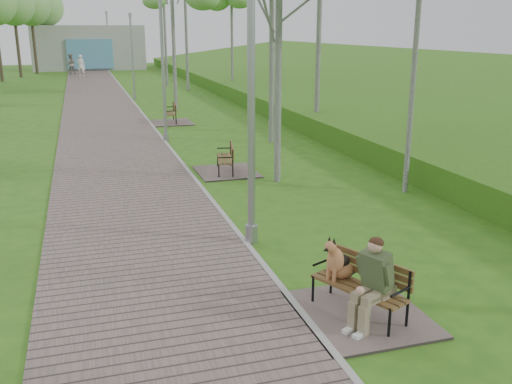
{
  "coord_description": "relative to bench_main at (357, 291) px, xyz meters",
  "views": [
    {
      "loc": [
        -2.64,
        -6.37,
        3.76
      ],
      "look_at": [
        0.15,
        2.74,
        1.01
      ],
      "focal_mm": 40.0,
      "sensor_mm": 36.0,
      "label": 1
    }
  ],
  "objects": [
    {
      "name": "embankment",
      "position": [
        11.33,
        20.15,
        -0.4
      ],
      "size": [
        14.0,
        70.0,
        1.6
      ],
      "primitive_type": "cube",
      "color": "#4E8621",
      "rests_on": "ground"
    },
    {
      "name": "lamp_post_near",
      "position": [
        -0.54,
        3.1,
        2.34
      ],
      "size": [
        0.23,
        0.23,
        5.87
      ],
      "color": "#92959A",
      "rests_on": "ground"
    },
    {
      "name": "pedestrian_far",
      "position": [
        -3.87,
        44.49,
        0.46
      ],
      "size": [
        0.91,
        0.75,
        1.72
      ],
      "primitive_type": "imported",
      "rotation": [
        0.0,
        0.0,
        3.26
      ],
      "color": "gray",
      "rests_on": "ground"
    },
    {
      "name": "ground",
      "position": [
        -0.67,
        0.15,
        -0.4
      ],
      "size": [
        120.0,
        120.0,
        0.0
      ],
      "primitive_type": "plane",
      "color": "#2E621A",
      "rests_on": "ground"
    },
    {
      "name": "lamp_post_third",
      "position": [
        -0.47,
        25.68,
        1.72
      ],
      "size": [
        0.18,
        0.18,
        4.53
      ],
      "color": "#92959A",
      "rests_on": "ground"
    },
    {
      "name": "lamp_post_far",
      "position": [
        -0.48,
        48.77,
        2.04
      ],
      "size": [
        0.2,
        0.2,
        5.22
      ],
      "color": "#92959A",
      "rests_on": "ground"
    },
    {
      "name": "kerb",
      "position": [
        -0.67,
        21.65,
        -0.38
      ],
      "size": [
        0.1,
        67.0,
        0.05
      ],
      "primitive_type": "cube",
      "color": "#999993",
      "rests_on": "ground"
    },
    {
      "name": "building_north",
      "position": [
        -2.17,
        51.13,
        1.59
      ],
      "size": [
        10.0,
        5.2,
        4.0
      ],
      "color": "#9E9E99",
      "rests_on": "ground"
    },
    {
      "name": "bench_third",
      "position": [
        0.14,
        17.07,
        -0.22
      ],
      "size": [
        1.63,
        1.82,
        1.0
      ],
      "color": "#665752",
      "rests_on": "ground"
    },
    {
      "name": "pedestrian_near",
      "position": [
        -3.07,
        42.38,
        0.46
      ],
      "size": [
        0.72,
        0.57,
        1.73
      ],
      "primitive_type": "imported",
      "rotation": [
        0.0,
        0.0,
        2.87
      ],
      "color": "white",
      "rests_on": "ground"
    },
    {
      "name": "walkway",
      "position": [
        -2.42,
        21.65,
        -0.38
      ],
      "size": [
        3.5,
        67.0,
        0.04
      ],
      "primitive_type": "cube",
      "color": "#665752",
      "rests_on": "ground"
    },
    {
      "name": "bench_second",
      "position": [
        0.27,
        8.29,
        -0.23
      ],
      "size": [
        1.56,
        1.73,
        0.95
      ],
      "color": "#665752",
      "rests_on": "ground"
    },
    {
      "name": "bench_main",
      "position": [
        0.0,
        0.0,
        0.0
      ],
      "size": [
        1.65,
        1.84,
        1.44
      ],
      "color": "#665752",
      "rests_on": "ground"
    },
    {
      "name": "lamp_post_second",
      "position": [
        -0.61,
        13.18,
        1.86
      ],
      "size": [
        0.19,
        0.19,
        4.83
      ],
      "color": "#92959A",
      "rests_on": "ground"
    }
  ]
}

